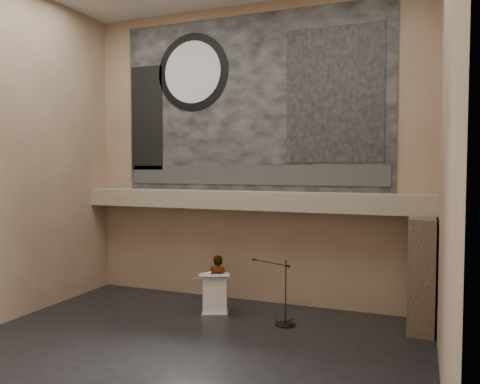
% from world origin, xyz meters
% --- Properties ---
extents(floor, '(10.00, 10.00, 0.00)m').
position_xyz_m(floor, '(0.00, 0.00, 0.00)').
color(floor, black).
rests_on(floor, ground).
extents(wall_back, '(10.00, 0.02, 8.50)m').
position_xyz_m(wall_back, '(0.00, 4.00, 4.25)').
color(wall_back, '#816A52').
rests_on(wall_back, floor).
extents(wall_front, '(10.00, 0.02, 8.50)m').
position_xyz_m(wall_front, '(0.00, -4.00, 4.25)').
color(wall_front, '#816A52').
rests_on(wall_front, floor).
extents(wall_left, '(0.02, 8.00, 8.50)m').
position_xyz_m(wall_left, '(-5.00, 0.00, 4.25)').
color(wall_left, '#816A52').
rests_on(wall_left, floor).
extents(wall_right, '(0.02, 8.00, 8.50)m').
position_xyz_m(wall_right, '(5.00, 0.00, 4.25)').
color(wall_right, '#816A52').
rests_on(wall_right, floor).
extents(soffit, '(10.00, 0.80, 0.50)m').
position_xyz_m(soffit, '(0.00, 3.60, 2.95)').
color(soffit, gray).
rests_on(soffit, wall_back).
extents(sprinkler_left, '(0.04, 0.04, 0.06)m').
position_xyz_m(sprinkler_left, '(-1.60, 3.55, 2.67)').
color(sprinkler_left, '#B2893D').
rests_on(sprinkler_left, soffit).
extents(sprinkler_right, '(0.04, 0.04, 0.06)m').
position_xyz_m(sprinkler_right, '(1.90, 3.55, 2.67)').
color(sprinkler_right, '#B2893D').
rests_on(sprinkler_right, soffit).
extents(banner, '(8.00, 0.05, 5.00)m').
position_xyz_m(banner, '(0.00, 3.97, 5.70)').
color(banner, black).
rests_on(banner, wall_back).
extents(banner_text_strip, '(7.76, 0.02, 0.55)m').
position_xyz_m(banner_text_strip, '(0.00, 3.93, 3.65)').
color(banner_text_strip, '#2E2E2E').
rests_on(banner_text_strip, banner).
extents(banner_clock_rim, '(2.30, 0.02, 2.30)m').
position_xyz_m(banner_clock_rim, '(-1.80, 3.93, 6.70)').
color(banner_clock_rim, black).
rests_on(banner_clock_rim, banner).
extents(banner_clock_face, '(1.84, 0.02, 1.84)m').
position_xyz_m(banner_clock_face, '(-1.80, 3.91, 6.70)').
color(banner_clock_face, silver).
rests_on(banner_clock_face, banner).
extents(banner_building_print, '(2.60, 0.02, 3.60)m').
position_xyz_m(banner_building_print, '(2.40, 3.93, 5.80)').
color(banner_building_print, black).
rests_on(banner_building_print, banner).
extents(banner_brick_print, '(1.10, 0.02, 3.20)m').
position_xyz_m(banner_brick_print, '(-3.40, 3.93, 5.40)').
color(banner_brick_print, black).
rests_on(banner_brick_print, banner).
extents(stone_pier, '(0.60, 1.40, 2.70)m').
position_xyz_m(stone_pier, '(4.65, 3.15, 1.35)').
color(stone_pier, '#423328').
rests_on(stone_pier, floor).
extents(lectern, '(0.94, 0.81, 1.14)m').
position_xyz_m(lectern, '(-0.38, 2.37, 0.55)').
color(lectern, silver).
rests_on(lectern, floor).
extents(binder, '(0.34, 0.29, 0.04)m').
position_xyz_m(binder, '(-0.31, 2.34, 1.12)').
color(binder, black).
rests_on(binder, lectern).
extents(papers, '(0.30, 0.36, 0.00)m').
position_xyz_m(papers, '(-0.52, 2.35, 1.10)').
color(papers, white).
rests_on(papers, lectern).
extents(speaker_person, '(0.61, 0.46, 1.52)m').
position_xyz_m(speaker_person, '(-0.45, 2.70, 0.76)').
color(speaker_person, white).
rests_on(speaker_person, floor).
extents(mic_stand, '(1.29, 0.72, 1.60)m').
position_xyz_m(mic_stand, '(1.53, 2.30, 0.23)').
color(mic_stand, black).
rests_on(mic_stand, floor).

